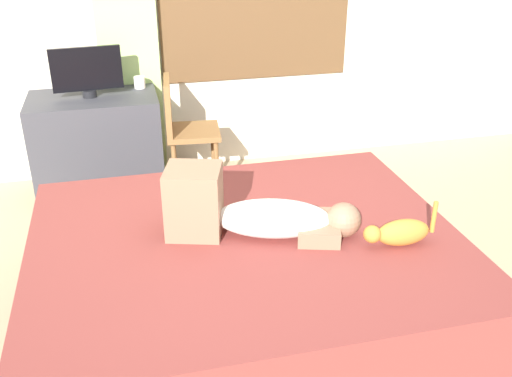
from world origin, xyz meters
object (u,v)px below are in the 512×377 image
at_px(desk, 98,146).
at_px(cat, 399,232).
at_px(cup, 140,82).
at_px(tv_monitor, 87,71).
at_px(person_lying, 253,213).
at_px(bed, 246,279).
at_px(chair_by_desk, 183,126).

bearing_deg(desk, cat, -54.73).
distance_m(cat, cup, 2.38).
bearing_deg(cup, tv_monitor, -158.35).
xyz_separation_m(person_lying, tv_monitor, (-0.77, 1.71, 0.31)).
bearing_deg(tv_monitor, bed, -67.13).
xyz_separation_m(bed, chair_by_desk, (-0.10, 1.61, 0.26)).
bearing_deg(chair_by_desk, tv_monitor, 169.26).
xyz_separation_m(cup, chair_by_desk, (0.27, -0.26, -0.27)).
bearing_deg(person_lying, tv_monitor, 114.19).
distance_m(bed, cup, 1.98).
relative_size(cat, chair_by_desk, 0.42).
height_order(desk, tv_monitor, tv_monitor).
distance_m(person_lying, cat, 0.70).
height_order(person_lying, tv_monitor, tv_monitor).
bearing_deg(chair_by_desk, cup, 136.32).
bearing_deg(cat, desk, 125.27).
xyz_separation_m(cat, chair_by_desk, (-0.78, 1.86, -0.06)).
bearing_deg(cup, person_lying, -77.46).
relative_size(bed, tv_monitor, 4.43).
relative_size(tv_monitor, chair_by_desk, 0.56).
height_order(bed, chair_by_desk, chair_by_desk).
xyz_separation_m(tv_monitor, chair_by_desk, (0.63, -0.12, -0.41)).
bearing_deg(tv_monitor, desk, 0.00).
relative_size(person_lying, cup, 11.05).
xyz_separation_m(person_lying, desk, (-0.76, 1.71, -0.24)).
relative_size(cat, desk, 0.40).
xyz_separation_m(desk, cup, (0.35, 0.14, 0.41)).
relative_size(bed, cat, 5.95).
distance_m(person_lying, cup, 1.90).
distance_m(cat, desk, 2.43).
bearing_deg(cup, chair_by_desk, -43.68).
height_order(cup, chair_by_desk, chair_by_desk).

